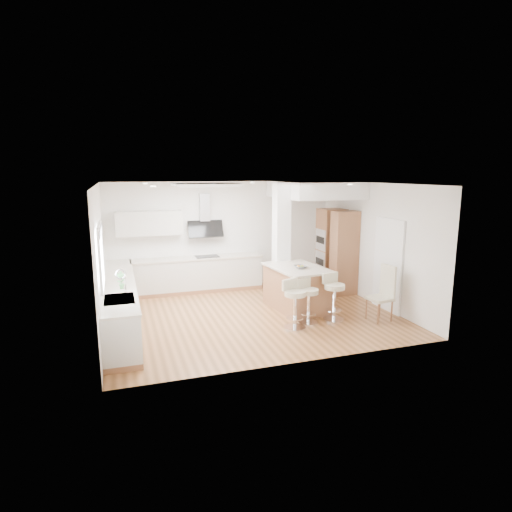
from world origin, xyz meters
name	(u,v)px	position (x,y,z in m)	size (l,w,h in m)	color
ground	(252,315)	(0.00, 0.00, 0.00)	(6.00, 6.00, 0.00)	#A56B3D
ceiling	(252,315)	(0.00, 0.00, 0.00)	(6.00, 5.00, 0.02)	white
wall_back	(223,235)	(0.00, 2.50, 1.40)	(6.00, 0.04, 2.80)	white
wall_left	(100,260)	(-3.00, 0.00, 1.40)	(0.04, 5.00, 2.80)	white
wall_right	(374,244)	(3.00, 0.00, 1.40)	(0.04, 5.00, 2.80)	white
skylight	(207,185)	(-0.79, 0.60, 2.77)	(4.10, 2.10, 0.06)	white
window_left	(100,253)	(-2.96, -0.90, 1.69)	(0.06, 1.28, 1.07)	white
doorway_right	(388,266)	(2.97, -0.60, 1.00)	(0.05, 1.00, 2.10)	#433E35
counter_left	(120,303)	(-2.70, 0.23, 0.46)	(0.63, 4.50, 1.35)	#9E6843
counter_back	(191,265)	(-0.91, 2.22, 0.70)	(3.62, 0.63, 2.50)	#9E6843
pillar	(281,242)	(1.05, 0.95, 1.40)	(0.35, 0.35, 2.80)	white
soffit	(314,190)	(2.10, 1.40, 2.60)	(1.78, 2.20, 0.40)	white
oven_column	(336,250)	(2.68, 1.23, 1.05)	(0.63, 1.21, 2.10)	#9E6843
peninsula	(297,288)	(1.10, 0.10, 0.49)	(1.21, 1.69, 1.04)	#9E6843
bar_stool_a	(294,301)	(0.55, -1.04, 0.55)	(0.56, 0.56, 0.98)	white
bar_stool_b	(308,299)	(0.93, -0.84, 0.51)	(0.52, 0.52, 0.91)	white
bar_stool_c	(334,294)	(1.52, -0.84, 0.55)	(0.51, 0.51, 0.98)	white
dining_chair	(384,291)	(2.51, -1.15, 0.62)	(0.50, 0.50, 1.16)	beige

